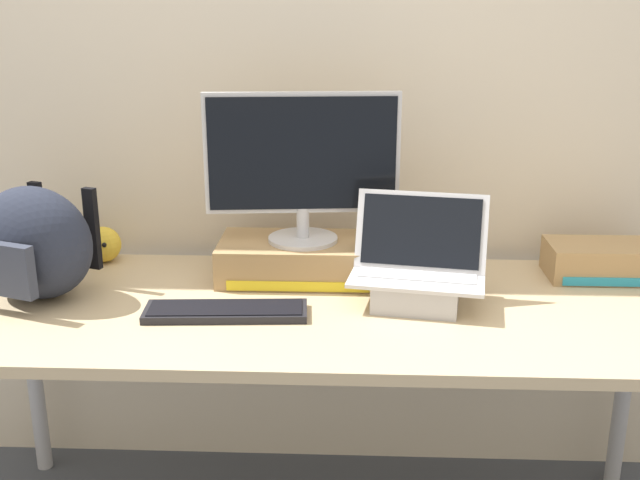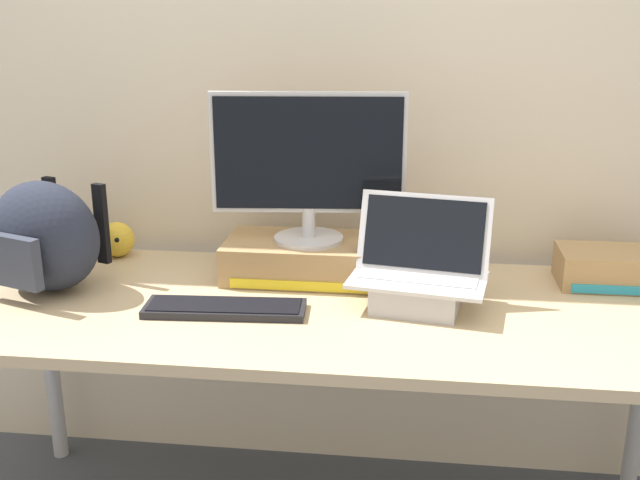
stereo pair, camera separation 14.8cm
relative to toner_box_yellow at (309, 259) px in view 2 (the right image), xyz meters
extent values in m
cube|color=beige|center=(0.06, 0.28, 0.50)|extent=(7.00, 0.10, 2.60)
cube|color=tan|center=(0.06, -0.21, -0.07)|extent=(2.03, 0.78, 0.03)
cylinder|color=#B2B2B7|center=(-0.90, 0.12, -0.44)|extent=(0.05, 0.05, 0.72)
cylinder|color=#B2B2B7|center=(1.01, 0.12, -0.44)|extent=(0.05, 0.05, 0.72)
cube|color=#A88456|center=(0.00, 0.00, 0.00)|extent=(0.48, 0.26, 0.11)
cube|color=yellow|center=(0.00, -0.13, -0.04)|extent=(0.41, 0.00, 0.03)
cylinder|color=silver|center=(0.00, 0.00, 0.06)|extent=(0.20, 0.20, 0.01)
cylinder|color=silver|center=(0.00, 0.00, 0.11)|extent=(0.04, 0.04, 0.09)
cube|color=silver|center=(0.00, 0.00, 0.31)|extent=(0.55, 0.07, 0.34)
cube|color=black|center=(0.00, -0.01, 0.31)|extent=(0.52, 0.05, 0.31)
cube|color=#ADADB2|center=(0.31, -0.19, -0.02)|extent=(0.25, 0.23, 0.07)
cube|color=silver|center=(0.31, -0.19, 0.02)|extent=(0.38, 0.27, 0.01)
cube|color=#B7B7BC|center=(0.32, -0.18, 0.03)|extent=(0.32, 0.17, 0.00)
cube|color=silver|center=(0.33, -0.13, 0.13)|extent=(0.36, 0.14, 0.20)
cube|color=black|center=(0.32, -0.13, 0.13)|extent=(0.32, 0.12, 0.18)
cube|color=black|center=(-0.18, -0.29, -0.05)|extent=(0.42, 0.15, 0.02)
cube|color=black|center=(-0.18, -0.29, -0.03)|extent=(0.40, 0.13, 0.00)
ellipsoid|color=#232838|center=(-0.71, -0.19, 0.10)|extent=(0.40, 0.33, 0.31)
cube|color=#333847|center=(-0.75, -0.31, 0.07)|extent=(0.20, 0.10, 0.14)
cube|color=black|center=(-0.75, -0.04, 0.11)|extent=(0.04, 0.03, 0.23)
cube|color=black|center=(-0.58, -0.10, 0.11)|extent=(0.04, 0.03, 0.23)
cylinder|color=black|center=(-0.78, 0.04, 0.00)|extent=(0.08, 0.08, 0.10)
torus|color=black|center=(-0.72, 0.04, 0.00)|extent=(0.06, 0.01, 0.06)
sphere|color=gold|center=(-0.62, 0.11, 0.00)|extent=(0.11, 0.11, 0.11)
sphere|color=black|center=(-0.64, 0.07, 0.01)|extent=(0.02, 0.02, 0.02)
sphere|color=black|center=(-0.60, 0.07, 0.01)|extent=(0.02, 0.02, 0.02)
cube|color=#A88456|center=(0.87, 0.04, -0.01)|extent=(0.32, 0.18, 0.10)
cube|color=#2899BC|center=(0.87, -0.05, -0.04)|extent=(0.27, 0.00, 0.02)
camera|label=1|loc=(0.14, -2.10, 0.72)|focal=43.02mm
camera|label=2|loc=(0.29, -2.08, 0.72)|focal=43.02mm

